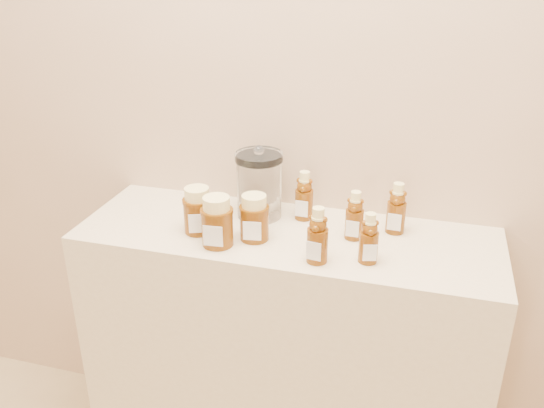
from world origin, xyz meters
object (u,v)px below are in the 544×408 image
(bear_bottle_back_left, at_px, (304,192))
(bear_bottle_front_left, at_px, (318,232))
(glass_canister, at_px, (259,182))
(honey_jar_left, at_px, (198,210))
(display_table, at_px, (285,359))

(bear_bottle_back_left, bearing_deg, bear_bottle_front_left, -67.50)
(glass_canister, bearing_deg, bear_bottle_back_left, 8.19)
(bear_bottle_back_left, height_order, bear_bottle_front_left, bear_bottle_front_left)
(honey_jar_left, bearing_deg, glass_canister, 26.14)
(bear_bottle_back_left, relative_size, glass_canister, 0.78)
(honey_jar_left, bearing_deg, display_table, -7.59)
(bear_bottle_back_left, distance_m, glass_canister, 0.14)
(bear_bottle_front_left, relative_size, glass_canister, 0.79)
(display_table, height_order, bear_bottle_back_left, bear_bottle_back_left)
(display_table, xyz_separation_m, glass_canister, (-0.11, 0.09, 0.56))
(bear_bottle_front_left, bearing_deg, glass_canister, 142.49)
(bear_bottle_back_left, xyz_separation_m, honey_jar_left, (-0.27, -0.17, -0.02))
(display_table, bearing_deg, bear_bottle_front_left, -48.58)
(bear_bottle_back_left, bearing_deg, display_table, -101.46)
(bear_bottle_front_left, xyz_separation_m, glass_canister, (-0.22, 0.22, 0.02))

